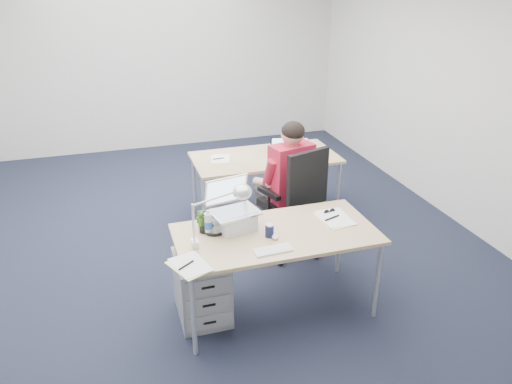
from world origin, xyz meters
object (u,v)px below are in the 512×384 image
silver_laptop (235,206)px  bear_figurine (201,218)px  wireless_keyboard (273,250)px  headphones (214,229)px  dark_laptop (286,148)px  office_chair (292,222)px  far_cup (305,143)px  water_bottle (208,222)px  drawer_pedestal_far (224,203)px  seated_person (283,183)px  can_koozie (269,230)px  desk_near (276,238)px  computer_mouse (275,237)px  sunglasses (329,212)px  book_stack (221,215)px  cordless_phone (206,225)px  desk_far (265,160)px  drawer_pedestal_near (202,287)px  desk_lamp (213,216)px

silver_laptop → bear_figurine: bearing=143.1°
wireless_keyboard → headphones: (-0.35, 0.42, 0.01)m
wireless_keyboard → dark_laptop: size_ratio=0.91×
office_chair → far_cup: bearing=44.0°
water_bottle → drawer_pedestal_far: bearing=72.3°
seated_person → can_koozie: seated_person is taller
desk_near → seated_person: size_ratio=1.20×
computer_mouse → sunglasses: bearing=41.1°
headphones → book_stack: (0.10, 0.19, 0.02)m
cordless_phone → far_cup: (1.54, 1.70, -0.03)m
desk_near → dark_laptop: size_ratio=5.08×
silver_laptop → headphones: silver_laptop is taller
bear_figurine → book_stack: size_ratio=0.85×
desk_near → seated_person: 1.12m
desk_far → far_cup: 0.59m
drawer_pedestal_near → dark_laptop: bearing=49.5°
cordless_phone → far_cup: cordless_phone is taller
can_koozie → desk_lamp: bearing=178.1°
desk_far → drawer_pedestal_far: size_ratio=2.91×
office_chair → headphones: size_ratio=4.73×
silver_laptop → book_stack: bearing=98.3°
sunglasses → dark_laptop: dark_laptop is taller
desk_far → drawer_pedestal_far: desk_far is taller
desk_far → drawer_pedestal_far: (-0.51, -0.09, -0.41)m
drawer_pedestal_near → headphones: size_ratio=2.30×
drawer_pedestal_near → dark_laptop: 2.03m
wireless_keyboard → cordless_phone: 0.59m
desk_near → drawer_pedestal_far: desk_near is taller
desk_near → far_cup: far_cup is taller
desk_far → desk_lamp: (-0.97, -1.70, 0.29)m
desk_near → wireless_keyboard: bearing=-114.1°
cordless_phone → drawer_pedestal_far: bearing=63.7°
seated_person → sunglasses: seated_person is taller
desk_near → drawer_pedestal_near: desk_near is taller
wireless_keyboard → desk_lamp: size_ratio=0.59×
headphones → computer_mouse: bearing=-20.2°
cordless_phone → silver_laptop: bearing=-6.3°
office_chair → seated_person: seated_person is taller
silver_laptop → desk_lamp: size_ratio=0.82×
wireless_keyboard → can_koozie: (0.04, 0.21, 0.05)m
dark_laptop → book_stack: bearing=-119.2°
computer_mouse → headphones: size_ratio=0.35×
headphones → cordless_phone: bearing=-163.1°
wireless_keyboard → headphones: bearing=127.2°
bear_figurine → sunglasses: 1.10m
wireless_keyboard → bear_figurine: size_ratio=1.92×
can_koozie → desk_lamp: (-0.44, 0.02, 0.19)m
headphones → wireless_keyboard: bearing=-40.3°
seated_person → drawer_pedestal_near: (-1.04, -0.95, -0.40)m
sunglasses → desk_far: bearing=82.2°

